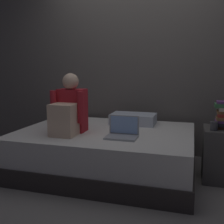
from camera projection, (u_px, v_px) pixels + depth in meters
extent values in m
plane|color=gray|center=(115.00, 182.00, 2.91)|extent=(8.00, 8.00, 0.00)
cube|color=#605B56|center=(139.00, 57.00, 3.83)|extent=(5.60, 0.10, 2.70)
cube|color=#332D2B|center=(106.00, 162.00, 3.23)|extent=(2.00, 1.50, 0.20)
cube|color=silver|center=(106.00, 142.00, 3.19)|extent=(1.96, 1.46, 0.29)
cube|color=#474442|center=(224.00, 155.00, 2.93)|extent=(0.44, 0.44, 0.57)
cube|color=#B21E28|center=(72.00, 110.00, 3.09)|extent=(0.30, 0.20, 0.48)
sphere|color=beige|center=(71.00, 81.00, 3.01)|extent=(0.18, 0.18, 0.18)
cube|color=beige|center=(64.00, 120.00, 2.89)|extent=(0.26, 0.24, 0.34)
cylinder|color=#B21E28|center=(53.00, 106.00, 2.99)|extent=(0.07, 0.07, 0.34)
cylinder|color=#B21E28|center=(81.00, 107.00, 2.90)|extent=(0.07, 0.07, 0.34)
cube|color=#9EA0A5|center=(121.00, 137.00, 2.80)|extent=(0.32, 0.22, 0.02)
cube|color=#9EA0A5|center=(124.00, 125.00, 2.89)|extent=(0.32, 0.01, 0.20)
cube|color=#8CB2EA|center=(124.00, 125.00, 2.88)|extent=(0.29, 0.00, 0.18)
cube|color=silver|center=(133.00, 119.00, 3.52)|extent=(0.56, 0.36, 0.13)
cylinder|color=#3D3D42|center=(214.00, 126.00, 2.80)|extent=(0.08, 0.08, 0.09)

